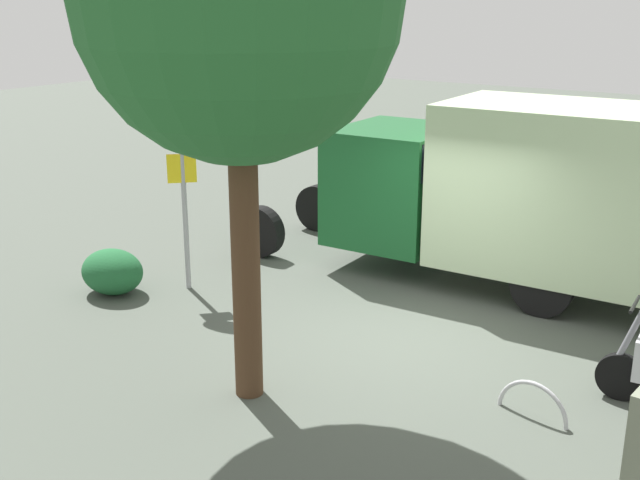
{
  "coord_description": "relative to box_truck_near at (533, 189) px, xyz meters",
  "views": [
    {
      "loc": [
        -4.56,
        8.74,
        4.45
      ],
      "look_at": [
        1.35,
        0.01,
        1.15
      ],
      "focal_mm": 44.14,
      "sensor_mm": 36.0,
      "label": 1
    }
  ],
  "objects": [
    {
      "name": "ground_plane",
      "position": [
        0.71,
        2.74,
        -1.62
      ],
      "size": [
        60.0,
        60.0,
        0.0
      ],
      "primitive_type": "plane",
      "color": "#4A5148"
    },
    {
      "name": "box_truck_near",
      "position": [
        0.0,
        0.0,
        0.0
      ],
      "size": [
        8.22,
        2.42,
        2.92
      ],
      "rotation": [
        0.0,
        0.0,
        0.03
      ],
      "color": "black",
      "rests_on": "ground"
    },
    {
      "name": "stop_sign",
      "position": [
        4.42,
        2.99,
        0.35
      ],
      "size": [
        0.71,
        0.33,
        2.95
      ],
      "color": "#9E9EA3",
      "rests_on": "ground"
    },
    {
      "name": "street_tree",
      "position": [
        1.45,
        5.13,
        2.78
      ],
      "size": [
        3.37,
        3.37,
        6.1
      ],
      "color": "#47301E",
      "rests_on": "ground"
    },
    {
      "name": "bike_rack_hoop",
      "position": [
        -1.48,
        3.8,
        -1.62
      ],
      "size": [
        0.85,
        0.17,
        0.85
      ],
      "primitive_type": "torus",
      "rotation": [
        1.57,
        0.0,
        -0.14
      ],
      "color": "#B7B7BC",
      "rests_on": "ground"
    },
    {
      "name": "shrub_near_sign",
      "position": [
        5.23,
        3.81,
        -1.26
      ],
      "size": [
        1.03,
        0.84,
        0.7
      ],
      "primitive_type": "ellipsoid",
      "color": "#1E5C30",
      "rests_on": "ground"
    }
  ]
}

